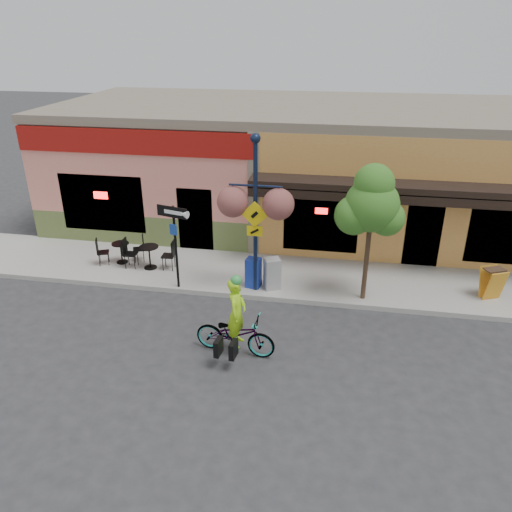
# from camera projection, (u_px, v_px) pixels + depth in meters

# --- Properties ---
(ground) EXTENTS (90.00, 90.00, 0.00)m
(ground) POSITION_uv_depth(u_px,v_px,m) (267.00, 310.00, 13.78)
(ground) COLOR #2D2D30
(ground) RESTS_ON ground
(sidewalk) EXTENTS (24.00, 3.00, 0.15)m
(sidewalk) POSITION_uv_depth(u_px,v_px,m) (277.00, 276.00, 15.54)
(sidewalk) COLOR #9E9B93
(sidewalk) RESTS_ON ground
(curb) EXTENTS (24.00, 0.12, 0.15)m
(curb) POSITION_uv_depth(u_px,v_px,m) (270.00, 298.00, 14.24)
(curb) COLOR #A8A59E
(curb) RESTS_ON ground
(building) EXTENTS (18.20, 8.20, 4.50)m
(building) POSITION_uv_depth(u_px,v_px,m) (297.00, 163.00, 19.54)
(building) COLOR #E17F6F
(building) RESTS_ON ground
(bicycle) EXTENTS (2.02, 0.90, 1.03)m
(bicycle) POSITION_uv_depth(u_px,v_px,m) (235.00, 334.00, 11.82)
(bicycle) COLOR maroon
(bicycle) RESTS_ON ground
(cyclist_rider) EXTENTS (0.48, 0.67, 1.72)m
(cyclist_rider) POSITION_uv_depth(u_px,v_px,m) (237.00, 322.00, 11.66)
(cyclist_rider) COLOR #ABF219
(cyclist_rider) RESTS_ON ground
(lamp_post) EXTENTS (1.45, 0.58, 4.53)m
(lamp_post) POSITION_uv_depth(u_px,v_px,m) (255.00, 216.00, 13.63)
(lamp_post) COLOR #121D38
(lamp_post) RESTS_ON sidewalk
(one_way_sign) EXTENTS (0.98, 0.45, 2.51)m
(one_way_sign) POSITION_uv_depth(u_px,v_px,m) (176.00, 248.00, 14.21)
(one_way_sign) COLOR black
(one_way_sign) RESTS_ON sidewalk
(cafe_set_left) EXTENTS (1.65, 1.26, 0.89)m
(cafe_set_left) POSITION_uv_depth(u_px,v_px,m) (121.00, 250.00, 16.05)
(cafe_set_left) COLOR black
(cafe_set_left) RESTS_ON sidewalk
(cafe_set_right) EXTENTS (1.66, 0.91, 0.97)m
(cafe_set_right) POSITION_uv_depth(u_px,v_px,m) (149.00, 254.00, 15.66)
(cafe_set_right) COLOR black
(cafe_set_right) RESTS_ON sidewalk
(newspaper_box_blue) EXTENTS (0.46, 0.43, 0.90)m
(newspaper_box_blue) POSITION_uv_depth(u_px,v_px,m) (253.00, 273.00, 14.56)
(newspaper_box_blue) COLOR #19329A
(newspaper_box_blue) RESTS_ON sidewalk
(newspaper_box_grey) EXTENTS (0.56, 0.54, 0.94)m
(newspaper_box_grey) POSITION_uv_depth(u_px,v_px,m) (272.00, 274.00, 14.46)
(newspaper_box_grey) COLOR #9D9D9D
(newspaper_box_grey) RESTS_ON sidewalk
(street_tree) EXTENTS (1.97, 1.97, 3.91)m
(street_tree) POSITION_uv_depth(u_px,v_px,m) (369.00, 234.00, 13.30)
(street_tree) COLOR #3D7A26
(street_tree) RESTS_ON sidewalk
(sandwich_board) EXTENTS (0.66, 0.59, 0.91)m
(sandwich_board) POSITION_uv_depth(u_px,v_px,m) (496.00, 286.00, 13.79)
(sandwich_board) COLOR orange
(sandwich_board) RESTS_ON sidewalk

